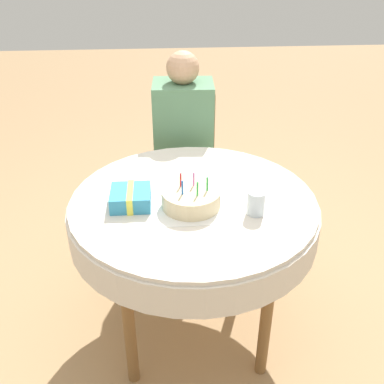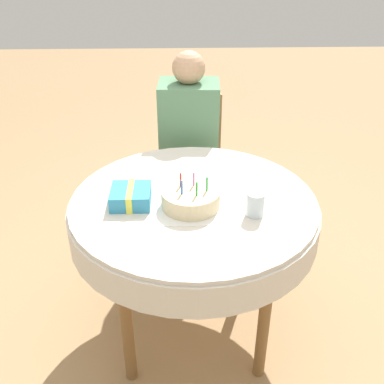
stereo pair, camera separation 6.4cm
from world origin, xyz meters
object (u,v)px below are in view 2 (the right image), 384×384
object	(u,v)px
person	(190,139)
birthday_cake	(191,198)
chair	(190,166)
gift_box	(131,196)
drinking_glass	(255,204)

from	to	relation	value
person	birthday_cake	world-z (taller)	person
chair	birthday_cake	bearing A→B (deg)	-88.69
gift_box	person	bearing A→B (deg)	70.76
chair	person	xyz separation A→B (m)	(-0.00, -0.09, 0.22)
drinking_glass	gift_box	size ratio (longest dim) A/B	0.59
chair	drinking_glass	size ratio (longest dim) A/B	9.14
person	drinking_glass	bearing A→B (deg)	-71.93
person	birthday_cake	size ratio (longest dim) A/B	4.97
person	gift_box	world-z (taller)	person
birthday_cake	chair	bearing A→B (deg)	88.63
person	chair	bearing A→B (deg)	90.00
person	drinking_glass	world-z (taller)	person
gift_box	chair	bearing A→B (deg)	72.49
person	birthday_cake	distance (m)	0.78
chair	drinking_glass	distance (m)	1.01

